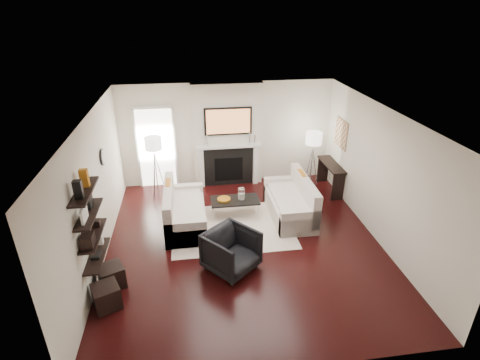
{
  "coord_description": "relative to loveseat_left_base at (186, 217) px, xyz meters",
  "views": [
    {
      "loc": [
        -0.99,
        -6.32,
        4.51
      ],
      "look_at": [
        0.0,
        0.6,
        1.15
      ],
      "focal_mm": 28.0,
      "sensor_mm": 36.0,
      "label": 1
    }
  ],
  "objects": [
    {
      "name": "console_top",
      "position": [
        3.74,
        1.19,
        0.52
      ],
      "size": [
        0.35,
        1.2,
        0.04
      ],
      "primitive_type": "cube",
      "color": "black",
      "rests_on": "floor"
    },
    {
      "name": "lamp_right_leg_c",
      "position": [
        3.17,
        1.13,
        0.39
      ],
      "size": [
        0.14,
        0.22,
        1.23
      ],
      "primitive_type": "cylinder",
      "rotation": [
        0.18,
        0.0,
        2.62
      ],
      "color": "silver",
      "rests_on": "floor"
    },
    {
      "name": "mantel_shelf",
      "position": [
        1.17,
        1.84,
        0.91
      ],
      "size": [
        1.7,
        0.18,
        0.07
      ],
      "primitive_type": "cube",
      "color": "white",
      "rests_on": "chimney_breast"
    },
    {
      "name": "door_trim_l",
      "position": [
        -1.16,
        2.11,
        0.84
      ],
      "size": [
        0.06,
        0.06,
        2.16
      ],
      "primitive_type": "cube",
      "color": "white",
      "rests_on": "floor"
    },
    {
      "name": "tv_body",
      "position": [
        1.17,
        1.86,
        1.57
      ],
      "size": [
        1.2,
        0.06,
        0.7
      ],
      "primitive_type": "cube",
      "color": "black",
      "rests_on": "chimney_breast"
    },
    {
      "name": "pillow_left_orange",
      "position": [
        -0.33,
        0.3,
        0.52
      ],
      "size": [
        0.1,
        0.42,
        0.42
      ],
      "primitive_type": "cube",
      "color": "#B56816",
      "rests_on": "loveseat_left_cushion"
    },
    {
      "name": "coffee_table",
      "position": [
        1.13,
        0.25,
        0.19
      ],
      "size": [
        1.1,
        0.55,
        0.04
      ],
      "primitive_type": "cube",
      "color": "black",
      "rests_on": "floor"
    },
    {
      "name": "loveseat_left_arm_n",
      "position": [
        0.0,
        -0.81,
        0.09
      ],
      "size": [
        0.85,
        0.18,
        0.6
      ],
      "primitive_type": "cube",
      "color": "beige",
      "rests_on": "floor"
    },
    {
      "name": "lamp_left_leg_c",
      "position": [
        -0.73,
        1.32,
        0.39
      ],
      "size": [
        0.14,
        0.22,
        1.23
      ],
      "primitive_type": "cylinder",
      "rotation": [
        0.18,
        0.0,
        2.62
      ],
      "color": "silver",
      "rests_on": "floor"
    },
    {
      "name": "hurricane_glass",
      "position": [
        1.28,
        0.25,
        0.35
      ],
      "size": [
        0.15,
        0.15,
        0.27
      ],
      "primitive_type": "cylinder",
      "color": "white",
      "rests_on": "coffee_table"
    },
    {
      "name": "mantel_pilaster_r",
      "position": [
        1.89,
        1.86,
        0.34
      ],
      "size": [
        0.12,
        0.08,
        1.1
      ],
      "primitive_type": "cube",
      "color": "white",
      "rests_on": "floor"
    },
    {
      "name": "ottoman_near",
      "position": [
        -1.3,
        -1.79,
        -0.01
      ],
      "size": [
        0.53,
        0.53,
        0.4
      ],
      "primitive_type": "cube",
      "rotation": [
        0.0,
        0.0,
        0.43
      ],
      "color": "black",
      "rests_on": "floor"
    },
    {
      "name": "pillow_left_charcoal",
      "position": [
        -0.33,
        -0.3,
        0.51
      ],
      "size": [
        0.1,
        0.4,
        0.4
      ],
      "primitive_type": "cube",
      "color": "black",
      "rests_on": "loveseat_left_cushion"
    },
    {
      "name": "decor_magfile_a",
      "position": [
        -1.45,
        -2.1,
        1.85
      ],
      "size": [
        0.12,
        0.1,
        0.28
      ],
      "primitive_type": "cube",
      "color": "black",
      "rests_on": "shelf_top"
    },
    {
      "name": "lamp_right_post",
      "position": [
        3.22,
        1.23,
        0.39
      ],
      "size": [
        0.02,
        0.02,
        1.2
      ],
      "primitive_type": "cylinder",
      "color": "silver",
      "rests_on": "floor"
    },
    {
      "name": "tv_screen",
      "position": [
        1.17,
        1.83,
        1.57
      ],
      "size": [
        1.1,
        0.0,
        0.62
      ],
      "primitive_type": "cube",
      "color": "#BF723F",
      "rests_on": "tv_body"
    },
    {
      "name": "decor_frame_a",
      "position": [
        -1.45,
        -2.07,
        1.42
      ],
      "size": [
        0.04,
        0.3,
        0.22
      ],
      "primitive_type": "cube",
      "color": "white",
      "rests_on": "shelf_upper"
    },
    {
      "name": "loveseat_left_arm_s",
      "position": [
        0.0,
        0.81,
        0.09
      ],
      "size": [
        0.85,
        0.18,
        0.6
      ],
      "primitive_type": "cube",
      "color": "beige",
      "rests_on": "floor"
    },
    {
      "name": "lamp_left_leg_a",
      "position": [
        -0.57,
        1.41,
        0.39
      ],
      "size": [
        0.25,
        0.02,
        1.23
      ],
      "primitive_type": "cylinder",
      "rotation": [
        0.18,
        0.0,
        4.71
      ],
      "color": "silver",
      "rests_on": "floor"
    },
    {
      "name": "loveseat_right_base",
      "position": [
        2.37,
        0.07,
        0.0
      ],
      "size": [
        0.85,
        1.8,
        0.42
      ],
      "primitive_type": "cube",
      "color": "beige",
      "rests_on": "floor"
    },
    {
      "name": "coffee_leg_ne",
      "position": [
        1.63,
        0.03,
        -0.02
      ],
      "size": [
        0.02,
        0.02,
        0.38
      ],
      "primitive_type": "cylinder",
      "color": "silver",
      "rests_on": "floor"
    },
    {
      "name": "pillow_right_charcoal",
      "position": [
        2.7,
        -0.23,
        0.51
      ],
      "size": [
        0.1,
        0.4,
        0.4
      ],
      "primitive_type": "cube",
      "color": "black",
      "rests_on": "loveseat_right_cushion"
    },
    {
      "name": "lamp_right_leg_b",
      "position": [
        3.17,
        1.32,
        0.39
      ],
      "size": [
        0.14,
        0.22,
        1.23
      ],
      "primitive_type": "cylinder",
      "rotation": [
        0.18,
        0.0,
        0.52
      ],
      "color": "silver",
      "rests_on": "floor"
    },
    {
      "name": "shelf_bottom",
      "position": [
        -1.45,
        -1.85,
        0.49
      ],
      "size": [
        0.25,
        1.0,
        0.03
      ],
      "primitive_type": "cube",
      "color": "black",
      "rests_on": "wall_left"
    },
    {
      "name": "lamp_left_shade",
      "position": [
        -0.68,
        1.41,
        1.24
      ],
      "size": [
        0.4,
        0.4,
        0.3
      ],
      "primitive_type": "cylinder",
      "color": "white",
      "rests_on": "lamp_left_post"
    },
    {
      "name": "shelf_lower",
      "position": [
        -1.45,
        -1.85,
        0.89
      ],
      "size": [
        0.25,
        1.0,
        0.04
      ],
      "primitive_type": "cube",
      "color": "black",
      "rests_on": "wall_left"
    },
    {
      "name": "fireplace_surround",
      "position": [
        1.17,
        1.89,
        0.31
      ],
      "size": [
        1.3,
        0.02,
        1.04
      ],
      "primitive_type": "cube",
      "color": "black",
      "rests_on": "floor"
    },
    {
      "name": "armchair",
      "position": [
        0.82,
        -1.62,
        0.22
      ],
      "size": [
        1.14,
        1.13,
        0.86
      ],
      "primitive_type": "imported",
      "rotation": [
        0.0,
        0.0,
        0.71
      ],
      "color": "black",
      "rests_on": "floor"
    },
    {
      "name": "lamp_right_shade",
      "position": [
        3.22,
        1.23,
        1.24
      ],
      "size": [
        0.4,
        0.4,
        0.3
      ],
      "primitive_type": "cylinder",
      "color": "white",
      "rests_on": "lamp_right_post"
    },
    {
      "name": "mantel_pilaster_l",
      "position": [
        0.45,
        1.86,
        0.34
      ],
      "size": [
        0.12,
        0.08,
        1.1
      ],
      "primitive_type": "cube",
      "color": "white",
      "rests_on": "floor"
    },
    {
      "name": "loveseat_right_arm_s",
      "position": [
        2.37,
        0.88,
        0.09
      ],
      "size": [
        0.85,
        0.18,
        0.6
      ],
      "primitive_type": "cube",
      "color": "beige",
      "rests_on": "floor"
    },
    {
      "name": "console_leg_s",
      "position": [
        3.74,
        1.74,
        0.14
      ],
      "size": [
        0.3,
        0.04,
        0.71
      ],
      "primitive_type": "cube",
      "color": "black",
      "rests_on": "floor"
    },
    {
      "name": "lamp_left_post",
      "position": [
        -0.68,
        1.41,
        0.39
      ],
      "size": [
        0.02,
        0.02,
        1.2
      ],
      "primitive_type": "cylinder",
      "color": "silver",
      "rests_on": "floor"
    },
    {
      "name": "lamp_left_leg_b",
      "position": [
        -0.73,
        1.51,
        0.39
      ],
      "size": [
        0.14,
        0.22,
        1.23
      ],
      "primitive_type": "cylinder",
      "rotation": [
        0.18,
        0.0,
        0.52
      ],
      "color": "silver",
      "rests_on": "floor"
    },
    {
      "name": "candlestick_r_tall",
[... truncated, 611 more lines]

